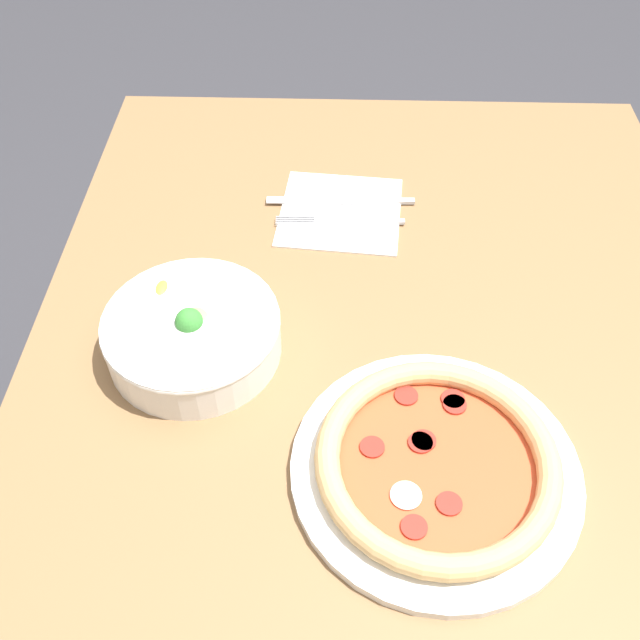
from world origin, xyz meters
The scene contains 7 objects.
ground_plane centered at (0.00, 0.00, 0.00)m, with size 8.00×8.00×0.00m, color #333338.
dining_table centered at (0.00, 0.00, 0.64)m, with size 1.19×0.87×0.75m.
pizza centered at (-0.13, -0.04, 0.77)m, with size 0.30×0.30×0.04m.
bowl centered at (0.03, 0.23, 0.78)m, with size 0.21×0.21×0.07m.
napkin centered at (0.29, 0.06, 0.75)m, with size 0.18×0.18×0.00m.
fork centered at (0.26, 0.06, 0.76)m, with size 0.02×0.18×0.00m.
knife centered at (0.31, 0.05, 0.76)m, with size 0.02×0.22×0.01m.
Camera 1 is at (-0.51, 0.06, 1.41)m, focal length 40.00 mm.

